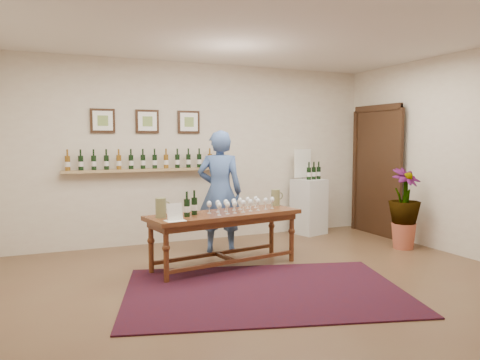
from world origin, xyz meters
name	(u,v)px	position (x,y,z in m)	size (l,w,h in m)	color
ground	(268,283)	(0.00, 0.00, 0.00)	(6.00, 6.00, 0.00)	brown
room_shell	(332,169)	(2.11, 1.86, 1.12)	(6.00, 6.00, 6.00)	beige
rug	(265,291)	(-0.17, -0.25, 0.01)	(2.92, 1.95, 0.02)	#490D0D
tasting_table	(225,221)	(-0.20, 0.81, 0.59)	(2.04, 0.93, 0.70)	#401F10
table_glasses	(238,205)	(-0.01, 0.84, 0.78)	(1.15, 0.27, 0.16)	white
table_bottles	(191,202)	(-0.67, 0.74, 0.86)	(0.31, 0.18, 0.33)	black
pitcher_left	(161,208)	(-1.03, 0.75, 0.81)	(0.15, 0.15, 0.23)	olive
pitcher_right	(276,198)	(0.66, 1.10, 0.81)	(0.14, 0.14, 0.22)	olive
menu_card	(175,212)	(-0.94, 0.48, 0.80)	(0.22, 0.16, 0.20)	white
display_pedestal	(309,206)	(1.89, 2.22, 0.47)	(0.47, 0.47, 0.93)	silver
pedestal_bottles	(314,171)	(1.94, 2.15, 1.08)	(0.29, 0.08, 0.29)	black
info_sign	(303,163)	(1.85, 2.36, 1.20)	(0.39, 0.02, 0.53)	white
potted_plant	(404,208)	(2.59, 0.70, 0.60)	(0.60, 0.60, 1.03)	#AA5038
person	(220,192)	(0.03, 1.61, 0.87)	(0.63, 0.42, 1.74)	#3D5890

